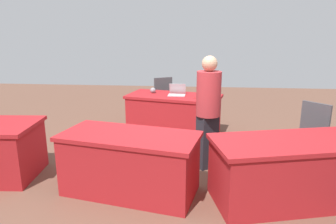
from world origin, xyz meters
The scene contains 10 objects.
ground_plane centered at (0.00, 0.00, 0.00)m, with size 14.40×14.40×0.00m, color brown.
table_foreground centered at (0.09, -2.04, 0.38)m, with size 1.89×1.19×0.75m.
table_mid_right centered at (-1.43, 0.33, 0.38)m, with size 1.94×1.21×0.75m.
table_back_left centered at (0.45, 0.29, 0.38)m, with size 1.77×1.09×0.75m.
chair_tucked_right centered at (0.46, -3.10, 0.54)m, with size 0.60×0.60×0.94m.
chair_aisle centered at (-2.13, -0.81, 0.55)m, with size 0.62×0.62×0.95m.
person_attendee_browsing centered at (-0.50, -0.52, 0.90)m, with size 0.48×0.48×1.62m.
laptop_silver centered at (0.04, -2.06, 0.79)m, with size 0.33×0.31×0.21m.
yarn_ball centered at (0.52, -2.22, 0.80)m, with size 0.11×0.11×0.11m, color gray.
scissors_red centered at (-0.35, -1.84, 0.75)m, with size 0.18×0.04×0.01m, color red.
Camera 1 is at (-0.33, 3.74, 1.95)m, focal length 33.25 mm.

